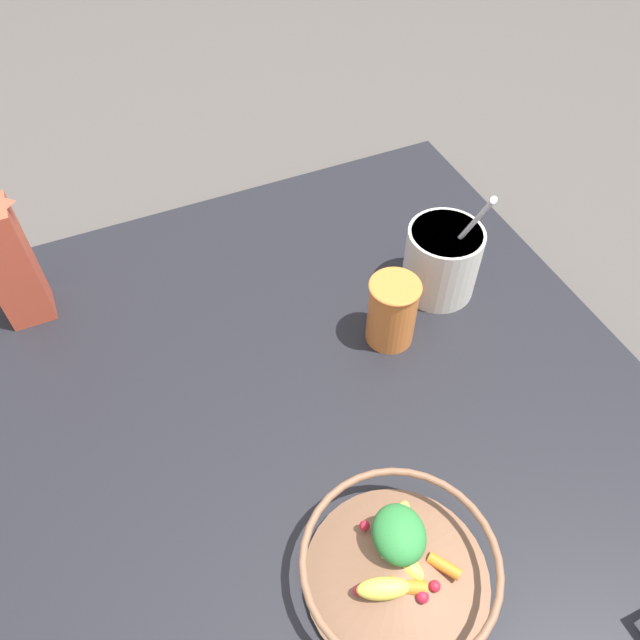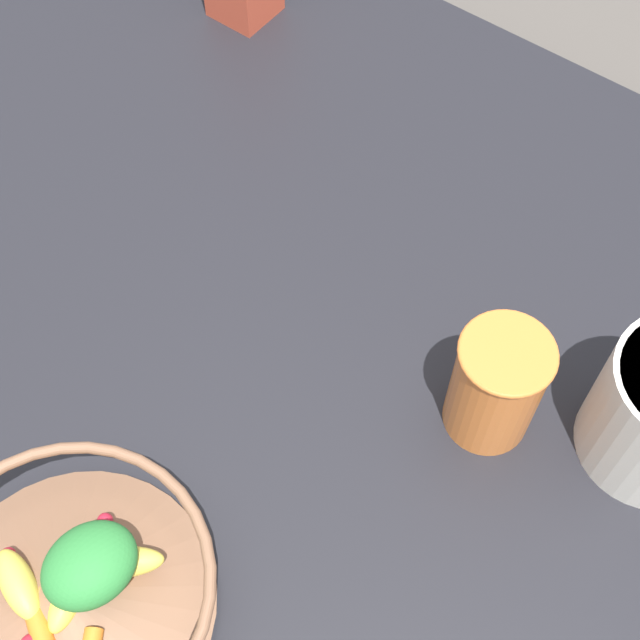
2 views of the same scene
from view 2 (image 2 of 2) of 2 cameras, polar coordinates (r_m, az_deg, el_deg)
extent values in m
plane|color=#4C4742|center=(0.90, -6.64, -4.64)|extent=(6.00, 6.00, 0.00)
cube|color=black|center=(0.88, -6.80, -3.93)|extent=(1.17, 1.17, 0.05)
cylinder|color=brown|center=(0.79, -15.37, -17.28)|extent=(0.13, 0.13, 0.01)
cone|color=brown|center=(0.77, -15.91, -16.69)|extent=(0.23, 0.23, 0.05)
torus|color=brown|center=(0.74, -16.41, -16.15)|extent=(0.24, 0.24, 0.01)
ellipsoid|color=#EFD64C|center=(0.75, -15.47, -16.08)|extent=(0.05, 0.08, 0.03)
ellipsoid|color=#EFD64C|center=(0.76, -18.75, -15.72)|extent=(0.07, 0.05, 0.03)
ellipsoid|color=#EFD64C|center=(0.75, -13.14, -14.90)|extent=(0.08, 0.07, 0.03)
cylinder|color=orange|center=(0.76, -16.03, -16.50)|extent=(0.04, 0.03, 0.02)
cylinder|color=orange|center=(0.76, -17.65, -17.79)|extent=(0.05, 0.04, 0.02)
sphere|color=red|center=(0.77, -13.59, -12.38)|extent=(0.01, 0.01, 0.01)
sphere|color=red|center=(0.78, -19.55, -13.78)|extent=(0.01, 0.01, 0.01)
sphere|color=red|center=(0.76, -12.21, -14.03)|extent=(0.01, 0.01, 0.01)
ellipsoid|color=#2D7F38|center=(0.73, -14.53, -14.95)|extent=(0.08, 0.09, 0.04)
cylinder|color=orange|center=(0.79, 11.19, -4.17)|extent=(0.08, 0.08, 0.12)
torus|color=orange|center=(0.74, 11.95, -2.07)|extent=(0.08, 0.08, 0.01)
camera|label=1|loc=(0.50, -87.56, 17.65)|focal=35.00mm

